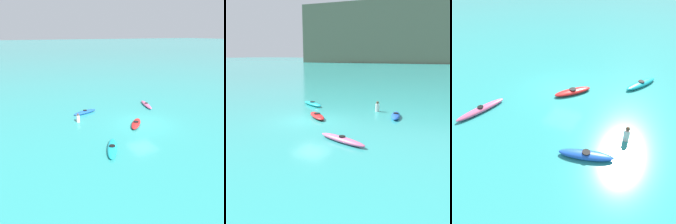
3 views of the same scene
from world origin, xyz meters
The scene contains 6 objects.
ground_plane centered at (0.00, 0.00, 0.00)m, with size 600.00×600.00×0.00m, color teal.
kayak_blue centered at (5.22, 3.85, 0.16)m, with size 1.33×2.77×0.37m.
kayak_cyan centered at (-3.25, 4.93, 0.16)m, with size 3.04×2.07×0.37m.
kayak_red centered at (0.01, 0.82, 0.16)m, with size 2.57×2.33×0.37m.
kayak_pink centered at (4.51, -3.45, 0.16)m, with size 3.31×1.45×0.37m.
person_near_shore centered at (3.15, 5.31, 0.39)m, with size 0.44×0.44×0.88m.
Camera 2 is at (11.40, -16.13, 4.78)m, focal length 43.86 mm.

